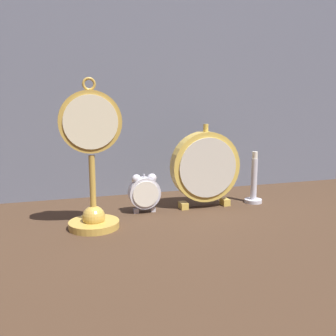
# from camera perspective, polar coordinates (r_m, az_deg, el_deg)

# --- Properties ---
(ground_plane) EXTENTS (4.00, 4.00, 0.00)m
(ground_plane) POSITION_cam_1_polar(r_m,az_deg,el_deg) (0.91, 1.51, -8.48)
(ground_plane) COLOR #422D1E
(fabric_backdrop_drape) EXTENTS (1.48, 0.01, 0.64)m
(fabric_backdrop_drape) POSITION_cam_1_polar(r_m,az_deg,el_deg) (1.18, -3.62, 11.57)
(fabric_backdrop_drape) COLOR slate
(fabric_backdrop_drape) RESTS_ON ground_plane
(pocket_watch_on_stand) EXTENTS (0.14, 0.12, 0.34)m
(pocket_watch_on_stand) POSITION_cam_1_polar(r_m,az_deg,el_deg) (0.86, -11.49, -0.34)
(pocket_watch_on_stand) COLOR gold
(pocket_watch_on_stand) RESTS_ON ground_plane
(alarm_clock_twin_bell) EXTENTS (0.08, 0.03, 0.10)m
(alarm_clock_twin_bell) POSITION_cam_1_polar(r_m,az_deg,el_deg) (0.99, -3.61, -3.57)
(alarm_clock_twin_bell) COLOR silver
(alarm_clock_twin_bell) RESTS_ON ground_plane
(mantel_clock_silver) EXTENTS (0.19, 0.04, 0.23)m
(mantel_clock_silver) POSITION_cam_1_polar(r_m,az_deg,el_deg) (1.03, 5.71, 0.14)
(mantel_clock_silver) COLOR gold
(mantel_clock_silver) RESTS_ON ground_plane
(brass_candlestick) EXTENTS (0.05, 0.05, 0.15)m
(brass_candlestick) POSITION_cam_1_polar(r_m,az_deg,el_deg) (1.11, 12.94, -2.65)
(brass_candlestick) COLOR silver
(brass_candlestick) RESTS_ON ground_plane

